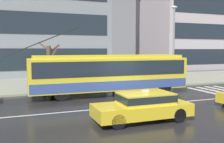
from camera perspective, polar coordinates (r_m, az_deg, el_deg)
name	(u,v)px	position (r m, az deg, el deg)	size (l,w,h in m)	color
ground_plane	(130,102)	(15.71, 4.02, -6.73)	(160.00, 160.00, 0.00)	black
sidewalk_slab	(88,82)	(24.35, -5.30, -2.35)	(80.00, 10.00, 0.14)	gray
crosswalk_stripe_edge_near	(207,92)	(20.44, 20.43, -4.27)	(0.44, 4.40, 0.01)	beige
crosswalk_stripe_inner_a	(216,91)	(21.04, 22.27, -4.07)	(0.44, 4.40, 0.01)	beige
lane_centre_line	(139,106)	(14.65, 6.03, -7.59)	(72.00, 0.14, 0.01)	silver
trolleybus	(110,73)	(17.86, -0.48, -0.30)	(12.28, 2.77, 4.67)	yellow
taxi_oncoming_near	(143,105)	(11.55, 6.99, -7.50)	(4.39, 1.78, 1.39)	yellow
bus_shelter	(75,63)	(20.80, -8.35, 1.80)	(3.77, 1.72, 2.53)	gray
pedestrian_at_shelter	(98,67)	(21.57, -3.26, 1.10)	(0.99, 0.99, 1.99)	#4D4E42
pedestrian_approaching_curb	(115,66)	(20.93, 0.66, 1.19)	(1.43, 1.43, 2.04)	black
pedestrian_walking_past	(43,68)	(20.33, -15.23, 0.67)	(1.32, 1.32, 1.99)	black
pedestrian_waiting_by_pole	(154,65)	(22.03, 9.30, 1.34)	(1.50, 1.50, 2.05)	#23252C
street_lamp	(174,38)	(23.44, 13.66, 7.30)	(0.60, 0.32, 6.85)	gray
street_tree_bare	(49,62)	(21.61, -13.90, 2.00)	(1.76, 1.76, 3.69)	brown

